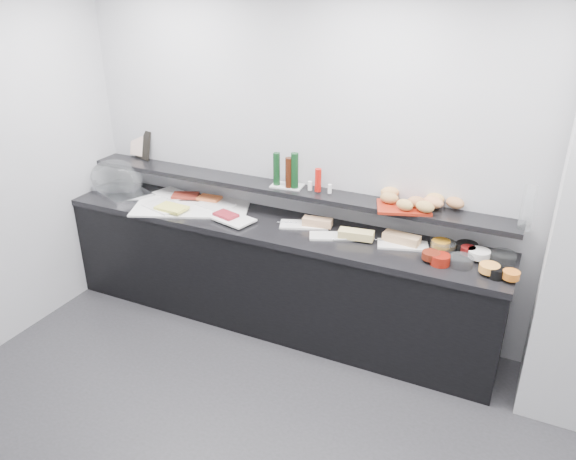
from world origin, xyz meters
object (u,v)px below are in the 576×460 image
at_px(sandwich_plate_mid, 332,236).
at_px(bread_tray, 404,207).
at_px(carafe, 528,208).
at_px(cloche_base, 122,192).
at_px(condiment_tray, 287,186).
at_px(framed_print, 142,144).

relative_size(sandwich_plate_mid, bread_tray, 0.88).
bearing_deg(carafe, sandwich_plate_mid, -172.14).
distance_m(cloche_base, condiment_tray, 1.56).
bearing_deg(cloche_base, sandwich_plate_mid, 22.71).
xyz_separation_m(cloche_base, carafe, (3.29, 0.16, 0.38)).
height_order(framed_print, carafe, carafe).
height_order(cloche_base, carafe, carafe).
height_order(framed_print, bread_tray, framed_print).
relative_size(sandwich_plate_mid, condiment_tray, 1.34).
distance_m(condiment_tray, carafe, 1.77).
bearing_deg(framed_print, bread_tray, 16.36).
bearing_deg(cloche_base, bread_tray, 26.77).
distance_m(cloche_base, sandwich_plate_mid, 2.00).
bearing_deg(condiment_tray, cloche_base, -178.93).
bearing_deg(sandwich_plate_mid, bread_tray, -3.51).
bearing_deg(sandwich_plate_mid, carafe, -15.48).
bearing_deg(condiment_tray, sandwich_plate_mid, -31.67).
distance_m(condiment_tray, bread_tray, 0.95).
xyz_separation_m(sandwich_plate_mid, framed_print, (-1.97, 0.33, 0.37)).
bearing_deg(framed_print, sandwich_plate_mid, 10.57).
relative_size(framed_print, condiment_tray, 1.05).
distance_m(sandwich_plate_mid, bread_tray, 0.57).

